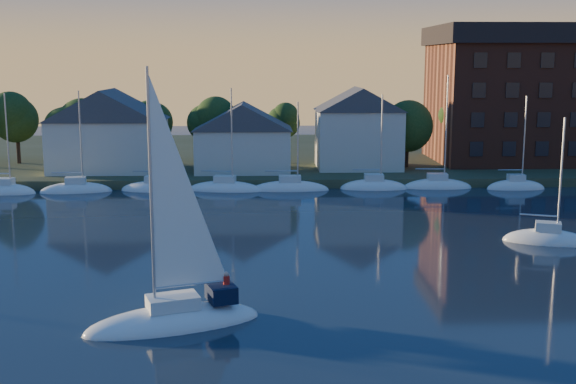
{
  "coord_description": "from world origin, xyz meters",
  "views": [
    {
      "loc": [
        -3.65,
        -28.32,
        13.84
      ],
      "look_at": [
        -1.88,
        22.0,
        4.72
      ],
      "focal_mm": 45.0,
      "sensor_mm": 36.0,
      "label": 1
    }
  ],
  "objects_px": {
    "condo_block": "(552,93)",
    "drifting_sailboat_right": "(547,242)",
    "clubhouse_centre": "(243,136)",
    "clubhouse_east": "(358,127)",
    "hero_sailboat": "(176,314)",
    "clubhouse_west": "(108,129)"
  },
  "relations": [
    {
      "from": "clubhouse_centre",
      "to": "condo_block",
      "type": "height_order",
      "value": "condo_block"
    },
    {
      "from": "clubhouse_west",
      "to": "hero_sailboat",
      "type": "distance_m",
      "value": 51.69
    },
    {
      "from": "clubhouse_centre",
      "to": "condo_block",
      "type": "bearing_deg",
      "value": 11.24
    },
    {
      "from": "clubhouse_west",
      "to": "clubhouse_centre",
      "type": "bearing_deg",
      "value": -3.58
    },
    {
      "from": "clubhouse_east",
      "to": "condo_block",
      "type": "height_order",
      "value": "condo_block"
    },
    {
      "from": "clubhouse_east",
      "to": "drifting_sailboat_right",
      "type": "xyz_separation_m",
      "value": [
        10.36,
        -33.79,
        -5.9
      ]
    },
    {
      "from": "clubhouse_west",
      "to": "clubhouse_centre",
      "type": "xyz_separation_m",
      "value": [
        16.0,
        -1.0,
        -0.8
      ]
    },
    {
      "from": "clubhouse_centre",
      "to": "clubhouse_east",
      "type": "height_order",
      "value": "clubhouse_east"
    },
    {
      "from": "hero_sailboat",
      "to": "clubhouse_centre",
      "type": "bearing_deg",
      "value": -112.05
    },
    {
      "from": "clubhouse_west",
      "to": "clubhouse_east",
      "type": "bearing_deg",
      "value": 1.91
    },
    {
      "from": "clubhouse_west",
      "to": "hero_sailboat",
      "type": "bearing_deg",
      "value": -74.58
    },
    {
      "from": "clubhouse_west",
      "to": "condo_block",
      "type": "relative_size",
      "value": 0.44
    },
    {
      "from": "clubhouse_east",
      "to": "hero_sailboat",
      "type": "relative_size",
      "value": 0.71
    },
    {
      "from": "clubhouse_centre",
      "to": "hero_sailboat",
      "type": "height_order",
      "value": "hero_sailboat"
    },
    {
      "from": "clubhouse_east",
      "to": "hero_sailboat",
      "type": "xyz_separation_m",
      "value": [
        -16.33,
        -50.57,
        -5.39
      ]
    },
    {
      "from": "clubhouse_east",
      "to": "condo_block",
      "type": "distance_m",
      "value": 26.94
    },
    {
      "from": "drifting_sailboat_right",
      "to": "clubhouse_centre",
      "type": "bearing_deg",
      "value": 147.1
    },
    {
      "from": "condo_block",
      "to": "drifting_sailboat_right",
      "type": "distance_m",
      "value": 43.79
    },
    {
      "from": "clubhouse_west",
      "to": "clubhouse_east",
      "type": "xyz_separation_m",
      "value": [
        30.0,
        1.0,
        0.07
      ]
    },
    {
      "from": "condo_block",
      "to": "drifting_sailboat_right",
      "type": "height_order",
      "value": "condo_block"
    },
    {
      "from": "clubhouse_west",
      "to": "hero_sailboat",
      "type": "height_order",
      "value": "hero_sailboat"
    },
    {
      "from": "clubhouse_east",
      "to": "hero_sailboat",
      "type": "distance_m",
      "value": 53.41
    }
  ]
}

